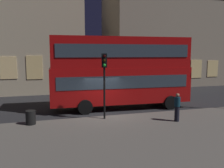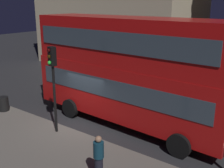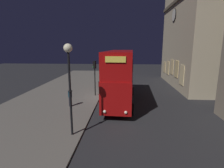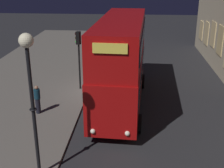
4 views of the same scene
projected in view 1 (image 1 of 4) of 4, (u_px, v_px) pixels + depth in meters
name	position (u px, v px, depth m)	size (l,w,h in m)	color
ground_plane	(104.00, 116.00, 15.85)	(80.00, 80.00, 0.00)	#232326
sidewalk_slab	(132.00, 143.00, 10.85)	(44.00, 9.55, 0.12)	#5B564F
building_with_clock	(11.00, 24.00, 25.86)	(14.88, 8.58, 14.67)	tan
building_plain_facade	(163.00, 31.00, 31.92)	(15.17, 8.60, 14.39)	gray
double_decker_bus	(121.00, 69.00, 17.71)	(10.63, 3.19, 5.35)	#9E0C0C
traffic_light_near_kerb	(104.00, 72.00, 14.31)	(0.36, 0.39, 4.04)	black
pedestrian	(177.00, 107.00, 14.03)	(0.36, 0.36, 1.70)	black
litter_bin	(31.00, 117.00, 13.48)	(0.56, 0.56, 0.81)	black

